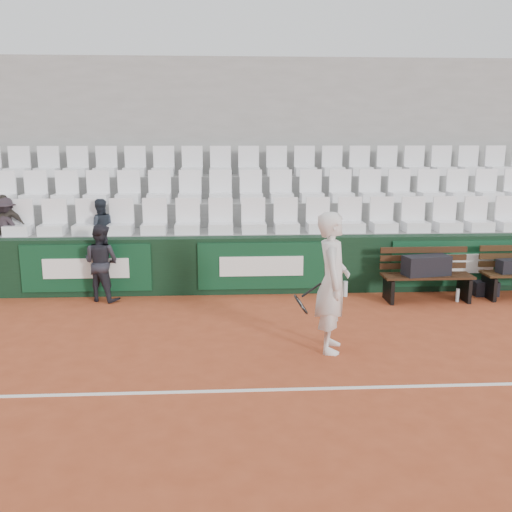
{
  "coord_description": "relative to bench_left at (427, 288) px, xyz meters",
  "views": [
    {
      "loc": [
        -0.84,
        -5.79,
        2.74
      ],
      "look_at": [
        -0.37,
        2.4,
        1.0
      ],
      "focal_mm": 40.0,
      "sensor_mm": 36.0,
      "label": 1
    }
  ],
  "objects": [
    {
      "name": "ground",
      "position": [
        -2.56,
        -3.31,
        -0.23
      ],
      "size": [
        80.0,
        80.0,
        0.0
      ],
      "primitive_type": "plane",
      "color": "#AC4726",
      "rests_on": "ground"
    },
    {
      "name": "court_baseline",
      "position": [
        -2.56,
        -3.31,
        -0.22
      ],
      "size": [
        18.0,
        0.06,
        0.01
      ],
      "primitive_type": "cube",
      "color": "white",
      "rests_on": "ground"
    },
    {
      "name": "back_barrier",
      "position": [
        -2.49,
        0.68,
        0.28
      ],
      "size": [
        18.0,
        0.34,
        1.0
      ],
      "color": "black",
      "rests_on": "ground"
    },
    {
      "name": "grandstand_tier_front",
      "position": [
        -2.56,
        1.32,
        0.28
      ],
      "size": [
        18.0,
        0.95,
        1.0
      ],
      "primitive_type": "cube",
      "color": "gray",
      "rests_on": "ground"
    },
    {
      "name": "grandstand_tier_mid",
      "position": [
        -2.56,
        2.27,
        0.5
      ],
      "size": [
        18.0,
        0.95,
        1.45
      ],
      "primitive_type": "cube",
      "color": "#979794",
      "rests_on": "ground"
    },
    {
      "name": "grandstand_tier_back",
      "position": [
        -2.56,
        3.22,
        0.72
      ],
      "size": [
        18.0,
        0.95,
        1.9
      ],
      "primitive_type": "cube",
      "color": "gray",
      "rests_on": "ground"
    },
    {
      "name": "grandstand_rear_wall",
      "position": [
        -2.56,
        3.84,
        1.98
      ],
      "size": [
        18.0,
        0.3,
        4.4
      ],
      "primitive_type": "cube",
      "color": "#979794",
      "rests_on": "ground"
    },
    {
      "name": "seat_row_front",
      "position": [
        -2.56,
        1.14,
        1.09
      ],
      "size": [
        11.9,
        0.44,
        0.63
      ],
      "primitive_type": "cube",
      "color": "white",
      "rests_on": "grandstand_tier_front"
    },
    {
      "name": "seat_row_mid",
      "position": [
        -2.56,
        2.09,
        1.54
      ],
      "size": [
        11.9,
        0.44,
        0.63
      ],
      "primitive_type": "cube",
      "color": "white",
      "rests_on": "grandstand_tier_mid"
    },
    {
      "name": "seat_row_back",
      "position": [
        -2.56,
        3.04,
        1.99
      ],
      "size": [
        11.9,
        0.44,
        0.63
      ],
      "primitive_type": "cube",
      "color": "silver",
      "rests_on": "grandstand_tier_back"
    },
    {
      "name": "bench_left",
      "position": [
        0.0,
        0.0,
        0.0
      ],
      "size": [
        1.5,
        0.56,
        0.45
      ],
      "primitive_type": "cube",
      "color": "#341D0F",
      "rests_on": "ground"
    },
    {
      "name": "sports_bag_left",
      "position": [
        -0.03,
        -0.01,
        0.39
      ],
      "size": [
        0.82,
        0.47,
        0.33
      ],
      "primitive_type": "cube",
      "rotation": [
        0.0,
        0.0,
        0.2
      ],
      "color": "black",
      "rests_on": "bench_left"
    },
    {
      "name": "sports_bag_right",
      "position": [
        1.49,
        0.07,
        0.34
      ],
      "size": [
        0.52,
        0.3,
        0.23
      ],
      "primitive_type": "cube",
      "rotation": [
        0.0,
        0.0,
        0.14
      ],
      "color": "black",
      "rests_on": "bench_right"
    },
    {
      "name": "sports_bag_ground",
      "position": [
        1.14,
        0.26,
        -0.1
      ],
      "size": [
        0.42,
        0.26,
        0.25
      ],
      "primitive_type": "cube",
      "rotation": [
        0.0,
        0.0,
        -0.02
      ],
      "color": "black",
      "rests_on": "ground"
    },
    {
      "name": "water_bottle_near",
      "position": [
        -1.31,
        0.33,
        -0.09
      ],
      "size": [
        0.08,
        0.08,
        0.27
      ],
      "primitive_type": "cylinder",
      "color": "silver",
      "rests_on": "ground"
    },
    {
      "name": "water_bottle_far",
      "position": [
        0.51,
        -0.09,
        -0.11
      ],
      "size": [
        0.06,
        0.06,
        0.23
      ],
      "primitive_type": "cylinder",
      "color": "silver",
      "rests_on": "ground"
    },
    {
      "name": "tennis_player",
      "position": [
        -2.03,
        -2.14,
        0.68
      ],
      "size": [
        0.77,
        0.73,
        1.81
      ],
      "color": "silver",
      "rests_on": "ground"
    },
    {
      "name": "ball_kid",
      "position": [
        -5.46,
        0.34,
        0.43
      ],
      "size": [
        0.78,
        0.71,
        1.31
      ],
      "primitive_type": "imported",
      "rotation": [
        0.0,
        0.0,
        2.71
      ],
      "color": "black",
      "rests_on": "ground"
    },
    {
      "name": "spectator_a",
      "position": [
        -7.3,
        1.19,
        1.34
      ],
      "size": [
        0.81,
        0.59,
        1.13
      ],
      "primitive_type": "imported",
      "rotation": [
        0.0,
        0.0,
        2.89
      ],
      "color": "black",
      "rests_on": "grandstand_tier_front"
    },
    {
      "name": "spectator_b",
      "position": [
        -7.3,
        1.19,
        1.36
      ],
      "size": [
        0.72,
        0.38,
        1.17
      ],
      "primitive_type": "imported",
      "rotation": [
        0.0,
        0.0,
        3.28
      ],
      "color": "#35302A",
      "rests_on": "grandstand_tier_front"
    },
    {
      "name": "spectator_c",
      "position": [
        -5.63,
        1.19,
        1.32
      ],
      "size": [
        0.62,
        0.54,
        1.08
      ],
      "primitive_type": "imported",
      "rotation": [
        0.0,
        0.0,
        3.43
      ],
      "color": "#1E232D",
      "rests_on": "grandstand_tier_front"
    }
  ]
}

